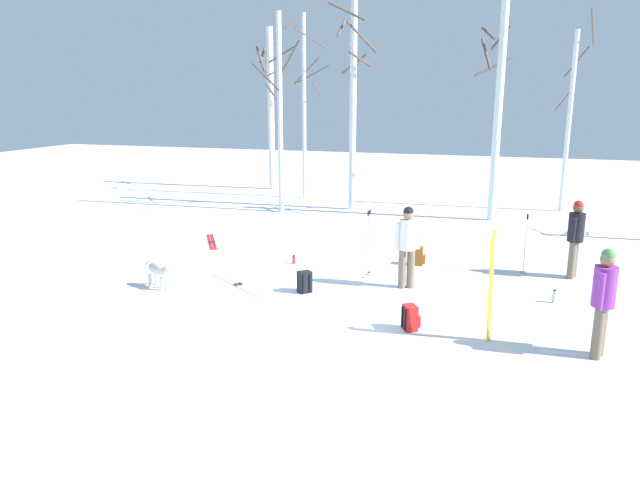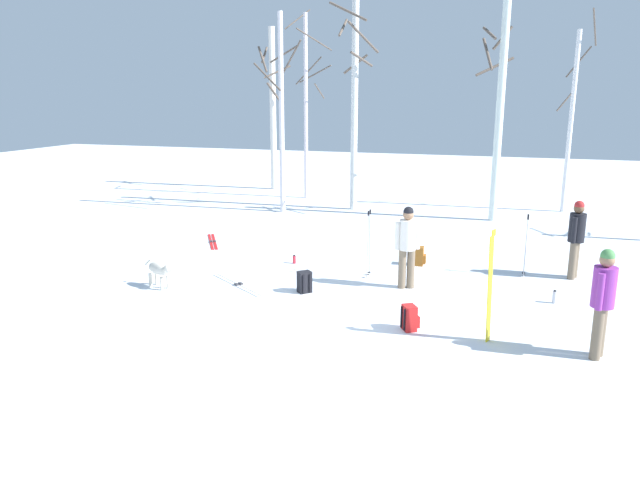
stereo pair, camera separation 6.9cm
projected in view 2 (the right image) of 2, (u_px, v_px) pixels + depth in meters
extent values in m
plane|color=white|center=(320.00, 315.00, 10.91)|extent=(60.00, 60.00, 0.00)
cylinder|color=#72604C|center=(411.00, 269.00, 12.36)|extent=(0.16, 0.16, 0.82)
cylinder|color=#72604C|center=(402.00, 269.00, 12.34)|extent=(0.16, 0.16, 0.82)
cylinder|color=silver|center=(408.00, 235.00, 12.18)|extent=(0.34, 0.34, 0.62)
sphere|color=#997051|center=(408.00, 215.00, 12.08)|extent=(0.22, 0.22, 0.22)
sphere|color=black|center=(409.00, 212.00, 12.06)|extent=(0.21, 0.21, 0.21)
cylinder|color=silver|center=(418.00, 236.00, 12.20)|extent=(0.10, 0.10, 0.56)
cylinder|color=silver|center=(397.00, 236.00, 12.17)|extent=(0.10, 0.10, 0.56)
cylinder|color=#72604C|center=(572.00, 261.00, 12.94)|extent=(0.16, 0.16, 0.82)
cylinder|color=#72604C|center=(575.00, 259.00, 13.07)|extent=(0.16, 0.16, 0.82)
cylinder|color=black|center=(577.00, 228.00, 12.83)|extent=(0.34, 0.34, 0.62)
sphere|color=brown|center=(579.00, 208.00, 12.73)|extent=(0.22, 0.22, 0.22)
sphere|color=#B22626|center=(579.00, 206.00, 12.72)|extent=(0.21, 0.21, 0.21)
cylinder|color=black|center=(574.00, 230.00, 12.68)|extent=(0.10, 0.10, 0.56)
cylinder|color=black|center=(580.00, 227.00, 13.00)|extent=(0.10, 0.10, 0.56)
cylinder|color=#72604C|center=(597.00, 334.00, 9.01)|extent=(0.16, 0.16, 0.82)
cylinder|color=#72604C|center=(600.00, 330.00, 9.15)|extent=(0.16, 0.16, 0.82)
cylinder|color=purple|center=(604.00, 287.00, 8.91)|extent=(0.34, 0.34, 0.62)
sphere|color=#997051|center=(607.00, 260.00, 8.81)|extent=(0.22, 0.22, 0.22)
sphere|color=#4C8C4C|center=(608.00, 256.00, 8.79)|extent=(0.21, 0.21, 0.21)
cylinder|color=purple|center=(600.00, 292.00, 8.75)|extent=(0.10, 0.10, 0.56)
cylinder|color=purple|center=(608.00, 285.00, 9.07)|extent=(0.10, 0.10, 0.56)
ellipsoid|color=beige|center=(158.00, 268.00, 12.37)|extent=(0.64, 0.43, 0.26)
sphere|color=beige|center=(168.00, 268.00, 12.15)|extent=(0.18, 0.18, 0.18)
ellipsoid|color=beige|center=(170.00, 270.00, 12.12)|extent=(0.12, 0.09, 0.06)
cylinder|color=beige|center=(148.00, 262.00, 12.57)|extent=(0.19, 0.10, 0.17)
cylinder|color=beige|center=(168.00, 282.00, 12.37)|extent=(0.07, 0.07, 0.28)
cylinder|color=beige|center=(162.00, 284.00, 12.26)|extent=(0.07, 0.07, 0.28)
cylinder|color=beige|center=(157.00, 278.00, 12.61)|extent=(0.07, 0.07, 0.28)
cylinder|color=beige|center=(150.00, 280.00, 12.50)|extent=(0.07, 0.07, 0.28)
cube|color=yellow|center=(491.00, 289.00, 9.54)|extent=(0.08, 0.17, 1.79)
cube|color=yellow|center=(495.00, 232.00, 9.32)|extent=(0.04, 0.06, 0.10)
cube|color=yellow|center=(489.00, 290.00, 9.49)|extent=(0.08, 0.17, 1.79)
cube|color=yellow|center=(493.00, 233.00, 9.27)|extent=(0.04, 0.06, 0.10)
cube|color=white|center=(235.00, 285.00, 12.61)|extent=(1.57, 1.13, 0.02)
cube|color=#333338|center=(236.00, 284.00, 12.56)|extent=(0.13, 0.12, 0.03)
cube|color=white|center=(239.00, 284.00, 12.67)|extent=(1.57, 1.13, 0.02)
cube|color=#333338|center=(241.00, 283.00, 12.62)|extent=(0.13, 0.12, 0.03)
cube|color=red|center=(211.00, 242.00, 16.27)|extent=(0.96, 1.55, 0.02)
cube|color=#333338|center=(211.00, 241.00, 16.21)|extent=(0.12, 0.14, 0.03)
cube|color=red|center=(215.00, 241.00, 16.29)|extent=(0.96, 1.55, 0.02)
cube|color=#333338|center=(215.00, 241.00, 16.24)|extent=(0.12, 0.14, 0.03)
cylinder|color=#B2B2BC|center=(526.00, 247.00, 13.14)|extent=(0.02, 0.10, 1.28)
cylinder|color=black|center=(528.00, 216.00, 12.98)|extent=(0.04, 0.04, 0.10)
cylinder|color=black|center=(523.00, 272.00, 13.28)|extent=(0.07, 0.07, 0.01)
cylinder|color=#B2B2BC|center=(526.00, 249.00, 13.04)|extent=(0.02, 0.10, 1.28)
cylinder|color=black|center=(528.00, 217.00, 12.87)|extent=(0.04, 0.04, 0.10)
cylinder|color=black|center=(524.00, 274.00, 13.18)|extent=(0.07, 0.07, 0.01)
cylinder|color=#B2B2BC|center=(370.00, 245.00, 13.12)|extent=(0.02, 0.10, 1.39)
cylinder|color=black|center=(370.00, 212.00, 12.95)|extent=(0.04, 0.04, 0.10)
cylinder|color=black|center=(369.00, 272.00, 13.27)|extent=(0.07, 0.07, 0.01)
cylinder|color=#B2B2BC|center=(368.00, 247.00, 12.96)|extent=(0.02, 0.10, 1.39)
cylinder|color=black|center=(368.00, 213.00, 12.78)|extent=(0.04, 0.04, 0.10)
cylinder|color=black|center=(367.00, 275.00, 13.11)|extent=(0.07, 0.07, 0.01)
cube|color=#99591E|center=(419.00, 256.00, 14.04)|extent=(0.21, 0.27, 0.44)
cube|color=#99591E|center=(425.00, 259.00, 14.02)|extent=(0.07, 0.20, 0.20)
cube|color=black|center=(414.00, 256.00, 14.00)|extent=(0.03, 0.04, 0.37)
cube|color=black|center=(415.00, 255.00, 14.14)|extent=(0.03, 0.04, 0.37)
cube|color=red|center=(409.00, 318.00, 10.18)|extent=(0.31, 0.33, 0.44)
cube|color=red|center=(416.00, 321.00, 10.22)|extent=(0.15, 0.20, 0.20)
cube|color=black|center=(404.00, 320.00, 10.09)|extent=(0.04, 0.04, 0.37)
cube|color=black|center=(401.00, 317.00, 10.22)|extent=(0.04, 0.04, 0.37)
cube|color=black|center=(304.00, 282.00, 12.11)|extent=(0.33, 0.33, 0.44)
cube|color=black|center=(302.00, 283.00, 12.24)|extent=(0.18, 0.18, 0.20)
cube|color=black|center=(310.00, 283.00, 12.04)|extent=(0.04, 0.04, 0.37)
cube|color=black|center=(304.00, 284.00, 11.98)|extent=(0.04, 0.04, 0.37)
cylinder|color=red|center=(294.00, 260.00, 14.20)|extent=(0.08, 0.08, 0.18)
cylinder|color=black|center=(294.00, 255.00, 14.18)|extent=(0.05, 0.05, 0.02)
cylinder|color=silver|center=(554.00, 297.00, 11.51)|extent=(0.08, 0.08, 0.24)
cylinder|color=black|center=(555.00, 291.00, 11.48)|extent=(0.05, 0.05, 0.02)
cylinder|color=silver|center=(273.00, 110.00, 24.51)|extent=(0.25, 0.25, 6.50)
cylinder|color=brown|center=(265.00, 55.00, 24.07)|extent=(0.13, 0.69, 0.67)
cylinder|color=brown|center=(273.00, 92.00, 24.10)|extent=(0.54, 0.37, 0.76)
cylinder|color=brown|center=(263.00, 59.00, 23.86)|extent=(0.68, 0.69, 1.05)
cylinder|color=silver|center=(306.00, 108.00, 22.34)|extent=(0.15, 0.15, 6.75)
cylinder|color=brown|center=(315.00, 74.00, 22.62)|extent=(1.37, 0.35, 0.64)
cylinder|color=brown|center=(298.00, 19.00, 22.01)|extent=(0.73, 0.89, 0.78)
cylinder|color=brown|center=(314.00, 39.00, 21.17)|extent=(1.03, 1.05, 0.73)
cylinder|color=brown|center=(309.00, 71.00, 22.48)|extent=(1.02, 0.15, 1.03)
cylinder|color=brown|center=(320.00, 91.00, 22.03)|extent=(0.06, 1.10, 0.56)
cylinder|color=silver|center=(281.00, 115.00, 19.69)|extent=(0.17, 0.17, 6.46)
cylinder|color=brown|center=(292.00, 57.00, 19.55)|extent=(0.87, 0.54, 1.05)
cylinder|color=brown|center=(277.00, 72.00, 19.77)|extent=(0.78, 0.59, 0.44)
cylinder|color=brown|center=(267.00, 77.00, 18.97)|extent=(1.15, 0.59, 0.90)
cylinder|color=brown|center=(284.00, 54.00, 19.68)|extent=(0.98, 0.18, 0.58)
cylinder|color=silver|center=(354.00, 101.00, 20.00)|extent=(0.23, 0.23, 7.34)
cylinder|color=brown|center=(356.00, 64.00, 20.09)|extent=(0.83, 0.24, 0.66)
cylinder|color=brown|center=(348.00, 11.00, 18.79)|extent=(1.30, 0.26, 0.67)
cylinder|color=brown|center=(363.00, 37.00, 19.04)|extent=(0.90, 0.83, 0.96)
cylinder|color=brown|center=(343.00, 28.00, 19.57)|extent=(0.10, 0.89, 0.64)
cylinder|color=brown|center=(362.00, 59.00, 19.34)|extent=(0.65, 0.66, 0.49)
cylinder|color=silver|center=(500.00, 112.00, 18.24)|extent=(0.24, 0.24, 6.73)
cylinder|color=brown|center=(488.00, 54.00, 17.82)|extent=(0.43, 1.00, 0.99)
cylinder|color=brown|center=(489.00, 33.00, 17.65)|extent=(0.48, 0.94, 0.47)
cylinder|color=brown|center=(503.00, 38.00, 17.98)|extent=(0.59, 0.24, 0.71)
cylinder|color=brown|center=(495.00, 67.00, 18.49)|extent=(1.13, 0.60, 0.60)
cylinder|color=silver|center=(571.00, 123.00, 19.76)|extent=(0.15, 0.15, 5.92)
cylinder|color=brown|center=(566.00, 99.00, 19.88)|extent=(0.61, 0.43, 0.78)
cylinder|color=brown|center=(595.00, 27.00, 18.80)|extent=(0.32, 0.88, 1.08)
cylinder|color=brown|center=(579.00, 62.00, 19.57)|extent=(0.72, 0.23, 0.99)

